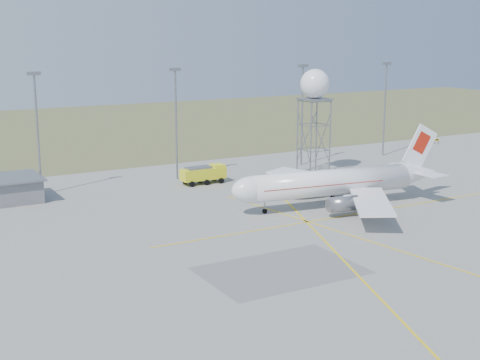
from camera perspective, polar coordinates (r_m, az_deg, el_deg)
grass_strip at (r=196.87m, az=-11.60°, el=4.39°), size 400.00×120.00×0.03m
mast_a at (r=115.32m, az=-16.93°, el=4.66°), size 2.20×0.50×20.50m
mast_b at (r=123.14m, az=-5.49°, el=5.59°), size 2.20×0.50×20.50m
mast_c at (r=136.87m, az=5.33°, el=6.27°), size 2.20×0.50×20.50m
mast_d at (r=150.46m, az=12.28°, el=6.59°), size 2.20×0.50×20.50m
taxi_sign_near at (r=166.79m, az=14.76°, el=3.13°), size 1.60×0.17×1.20m
taxi_sign_far at (r=171.70m, az=16.44°, el=3.29°), size 1.60×0.17×1.20m
airliner_main at (r=105.05m, az=8.06°, el=-0.24°), size 36.06×34.78×12.28m
radar_tower at (r=128.17m, az=6.35°, el=5.48°), size 5.55×5.55×20.07m
fire_truck at (r=120.59m, az=-3.07°, el=0.43°), size 8.22×3.30×3.28m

